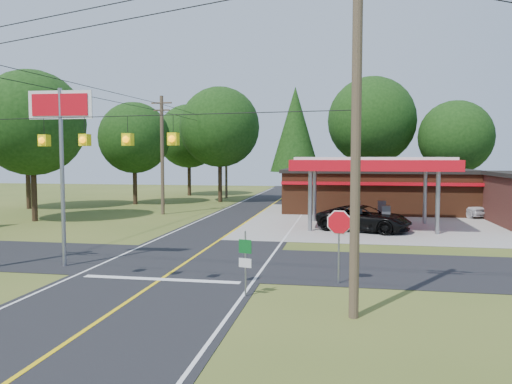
% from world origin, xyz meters
% --- Properties ---
extents(ground, '(120.00, 120.00, 0.00)m').
position_xyz_m(ground, '(0.00, 0.00, 0.00)').
color(ground, '#40531D').
rests_on(ground, ground).
extents(main_highway, '(8.00, 120.00, 0.02)m').
position_xyz_m(main_highway, '(0.00, 0.00, 0.01)').
color(main_highway, black).
rests_on(main_highway, ground).
extents(cross_road, '(70.00, 7.00, 0.02)m').
position_xyz_m(cross_road, '(0.00, 0.00, 0.01)').
color(cross_road, black).
rests_on(cross_road, ground).
extents(lane_center_yellow, '(0.15, 110.00, 0.00)m').
position_xyz_m(lane_center_yellow, '(0.00, 0.00, 0.03)').
color(lane_center_yellow, yellow).
rests_on(lane_center_yellow, main_highway).
extents(gas_canopy, '(10.60, 7.40, 4.88)m').
position_xyz_m(gas_canopy, '(9.00, 13.00, 4.27)').
color(gas_canopy, gray).
rests_on(gas_canopy, ground).
extents(convenience_store, '(16.40, 7.55, 3.80)m').
position_xyz_m(convenience_store, '(10.00, 22.98, 1.92)').
color(convenience_store, brown).
rests_on(convenience_store, ground).
extents(utility_pole_near_right, '(1.80, 0.30, 11.50)m').
position_xyz_m(utility_pole_near_right, '(7.50, -7.00, 5.96)').
color(utility_pole_near_right, '#473828').
rests_on(utility_pole_near_right, ground).
extents(utility_pole_far_left, '(1.80, 0.30, 10.00)m').
position_xyz_m(utility_pole_far_left, '(-8.00, 18.00, 5.20)').
color(utility_pole_far_left, '#473828').
rests_on(utility_pole_far_left, ground).
extents(utility_pole_north, '(0.30, 0.30, 9.50)m').
position_xyz_m(utility_pole_north, '(-6.50, 35.00, 4.75)').
color(utility_pole_north, '#473828').
rests_on(utility_pole_north, ground).
extents(overhead_beacons, '(17.04, 2.04, 1.03)m').
position_xyz_m(overhead_beacons, '(-1.00, -6.00, 6.21)').
color(overhead_beacons, black).
rests_on(overhead_beacons, ground).
extents(treeline_backdrop, '(70.27, 51.59, 13.30)m').
position_xyz_m(treeline_backdrop, '(0.82, 24.01, 7.49)').
color(treeline_backdrop, '#332316').
rests_on(treeline_backdrop, ground).
extents(suv_car, '(7.70, 7.70, 1.68)m').
position_xyz_m(suv_car, '(8.50, 11.06, 0.84)').
color(suv_car, black).
rests_on(suv_car, ground).
extents(sedan_car, '(6.29, 6.29, 1.58)m').
position_xyz_m(sedan_car, '(17.00, 21.00, 0.79)').
color(sedan_car, silver).
rests_on(sedan_car, ground).
extents(big_stop_sign, '(2.94, 0.24, 7.90)m').
position_xyz_m(big_stop_sign, '(-5.13, -2.01, 5.99)').
color(big_stop_sign, gray).
rests_on(big_stop_sign, ground).
extents(octagonal_stop_sign, '(0.98, 0.20, 2.89)m').
position_xyz_m(octagonal_stop_sign, '(7.00, -3.01, 2.19)').
color(octagonal_stop_sign, gray).
rests_on(octagonal_stop_sign, ground).
extents(route_sign_post, '(0.47, 0.15, 2.33)m').
position_xyz_m(route_sign_post, '(3.80, -5.37, 1.39)').
color(route_sign_post, gray).
rests_on(route_sign_post, ground).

